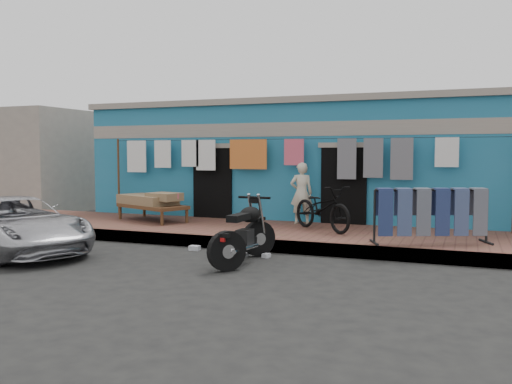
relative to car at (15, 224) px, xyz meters
name	(u,v)px	position (x,y,z in m)	size (l,w,h in m)	color
ground	(214,265)	(4.17, 0.33, -0.57)	(80.00, 80.00, 0.00)	black
sidewalk	(272,234)	(4.17, 3.33, -0.44)	(28.00, 3.00, 0.25)	brown
curb	(248,244)	(4.17, 1.88, -0.44)	(28.00, 0.10, 0.25)	gray
building	(318,163)	(4.16, 7.32, 1.12)	(12.20, 5.20, 3.36)	teal
neighbor_left	(26,160)	(-6.83, 7.33, 1.13)	(6.00, 5.00, 3.40)	#9E9384
clothesline	(272,159)	(3.70, 4.58, 1.25)	(10.06, 0.06, 2.10)	brown
car	(15,224)	(0.00, 0.00, 0.00)	(1.83, 4.03, 1.13)	#B8B7BC
seated_person	(301,193)	(4.51, 4.47, 0.42)	(0.53, 0.36, 1.48)	beige
bicycle	(322,203)	(5.28, 3.50, 0.29)	(0.67, 1.89, 1.22)	black
motorcycle	(244,231)	(4.57, 0.70, 0.01)	(0.65, 1.79, 1.15)	black
charpoy	(152,207)	(0.85, 3.63, 0.03)	(2.29, 1.71, 0.70)	brown
jeans_rack	(431,215)	(7.61, 2.57, 0.22)	(2.25, 1.29, 1.08)	black
litter_a	(195,248)	(3.15, 1.53, -0.52)	(0.20, 0.16, 0.09)	silver
litter_b	(266,255)	(4.76, 1.34, -0.53)	(0.15, 0.11, 0.07)	silver
litter_c	(244,255)	(4.34, 1.28, -0.53)	(0.18, 0.14, 0.07)	silver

